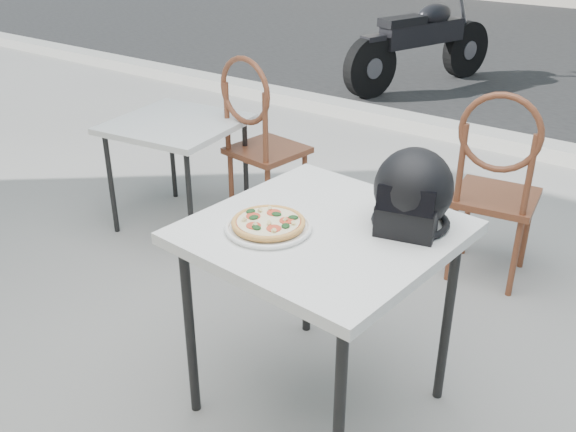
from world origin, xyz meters
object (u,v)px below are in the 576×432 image
Objects in this scene: cafe_chair_main at (496,179)px; cafe_chair_side at (258,133)px; motorcycle at (422,44)px; cafe_table_main at (323,245)px; pizza at (268,222)px; helmet at (413,193)px; plate at (268,228)px; cafe_table_side at (176,131)px.

cafe_chair_side reaches higher than cafe_chair_main.
cafe_table_main is at bearing -50.53° from motorcycle.
cafe_chair_main is (0.35, 1.46, -0.26)m from pizza.
cafe_chair_main is (-0.05, 1.13, -0.35)m from helmet.
pizza is (-0.00, 0.00, 0.02)m from plate.
cafe_chair_side is (-1.07, 1.30, -0.25)m from pizza.
cafe_chair_main is at bearing 14.29° from cafe_table_side.
helmet is (0.39, 0.32, 0.12)m from plate.
pizza is 1.70m from cafe_chair_side.
plate is at bearing -154.20° from helmet.
plate is 0.02m from pizza.
cafe_table_main is 1.69m from cafe_chair_side.
cafe_table_main is 0.21m from plate.
cafe_table_side is at bearing 145.72° from pizza.
cafe_table_main is at bearing -155.94° from helmet.
cafe_table_side is (-1.61, 0.86, -0.13)m from cafe_table_main.
cafe_chair_side reaches higher than plate.
motorcycle reaches higher than plate.
helmet is at bearing 39.34° from plate.
helmet reaches higher than cafe_chair_main.
motorcycle is at bearing 93.03° from cafe_table_side.
cafe_table_main is 0.22m from pizza.
cafe_chair_main reaches higher than cafe_table_main.
helmet is 0.32× the size of cafe_chair_side.
plate is 0.38× the size of cafe_chair_side.
cafe_table_main is at bearing -28.24° from cafe_table_side.
cafe_chair_main reaches higher than pizza.
cafe_table_side is at bearing 46.00° from cafe_chair_side.
cafe_chair_main reaches higher than motorcycle.
cafe_table_main is 1.83m from cafe_table_side.
helmet is at bearing -47.11° from motorcycle.
cafe_chair_side is at bearing 38.19° from cafe_table_side.
pizza is 5.19m from motorcycle.
cafe_chair_main is at bearing 78.86° from helmet.
cafe_table_main is at bearing 42.11° from plate.
motorcycle reaches higher than cafe_table_main.
pizza is at bearing -52.57° from motorcycle.
pizza reaches higher than plate.
plate is 5.19m from motorcycle.
cafe_chair_main is (0.35, 1.46, -0.23)m from plate.
helmet is (0.39, 0.32, 0.10)m from pizza.
helmet is (0.25, 0.19, 0.20)m from cafe_table_main.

